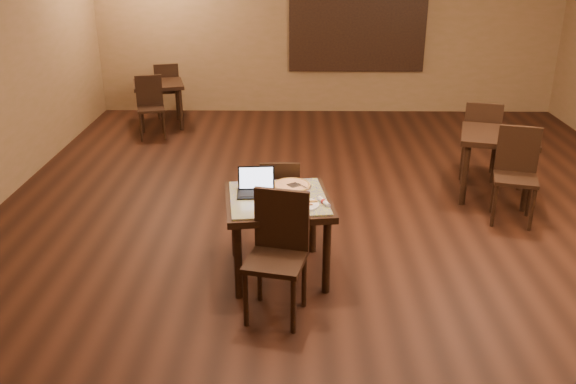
{
  "coord_description": "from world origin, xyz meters",
  "views": [
    {
      "loc": [
        -0.53,
        -5.74,
        2.87
      ],
      "look_at": [
        -0.6,
        -0.88,
        0.85
      ],
      "focal_mm": 38.0,
      "sensor_mm": 36.0,
      "label": 1
    }
  ],
  "objects_px": {
    "other_table_a_chair_near": "(516,169)",
    "other_table_b_chair_far": "(167,87)",
    "pizza_pan": "(292,187)",
    "other_table_a": "(498,145)",
    "other_table_b": "(159,90)",
    "tiled_table": "(278,208)",
    "laptop": "(256,186)",
    "other_table_b_chair_near": "(150,103)",
    "chair_main_far": "(280,197)",
    "other_table_a_chair_far": "(481,136)",
    "chair_main_near": "(278,247)"
  },
  "relations": [
    {
      "from": "pizza_pan",
      "to": "chair_main_far",
      "type": "bearing_deg",
      "value": 107.32
    },
    {
      "from": "other_table_b",
      "to": "other_table_b_chair_far",
      "type": "xyz_separation_m",
      "value": [
        0.02,
        0.55,
        -0.07
      ]
    },
    {
      "from": "chair_main_near",
      "to": "other_table_b",
      "type": "bearing_deg",
      "value": 124.49
    },
    {
      "from": "other_table_a_chair_far",
      "to": "other_table_b_chair_far",
      "type": "relative_size",
      "value": 1.09
    },
    {
      "from": "laptop",
      "to": "other_table_a",
      "type": "bearing_deg",
      "value": 28.52
    },
    {
      "from": "other_table_a_chair_near",
      "to": "other_table_b_chair_far",
      "type": "xyz_separation_m",
      "value": [
        -4.6,
        4.09,
        -0.05
      ]
    },
    {
      "from": "other_table_b_chair_far",
      "to": "other_table_b_chair_near",
      "type": "bearing_deg",
      "value": 73.05
    },
    {
      "from": "tiled_table",
      "to": "other_table_a_chair_near",
      "type": "distance_m",
      "value": 2.83
    },
    {
      "from": "other_table_a",
      "to": "other_table_b",
      "type": "relative_size",
      "value": 1.09
    },
    {
      "from": "pizza_pan",
      "to": "other_table_b_chair_far",
      "type": "distance_m",
      "value": 5.56
    },
    {
      "from": "other_table_a_chair_near",
      "to": "other_table_b_chair_near",
      "type": "distance_m",
      "value": 5.53
    },
    {
      "from": "pizza_pan",
      "to": "other_table_a_chair_near",
      "type": "distance_m",
      "value": 2.63
    },
    {
      "from": "other_table_a",
      "to": "other_table_b",
      "type": "bearing_deg",
      "value": 162.49
    },
    {
      "from": "chair_main_near",
      "to": "pizza_pan",
      "type": "bearing_deg",
      "value": 96.52
    },
    {
      "from": "other_table_b_chair_near",
      "to": "pizza_pan",
      "type": "bearing_deg",
      "value": -75.65
    },
    {
      "from": "tiled_table",
      "to": "other_table_a_chair_far",
      "type": "xyz_separation_m",
      "value": [
        2.49,
        2.45,
        -0.08
      ]
    },
    {
      "from": "tiled_table",
      "to": "other_table_b",
      "type": "bearing_deg",
      "value": 106.04
    },
    {
      "from": "chair_main_near",
      "to": "other_table_b",
      "type": "height_order",
      "value": "chair_main_near"
    },
    {
      "from": "tiled_table",
      "to": "other_table_a_chair_far",
      "type": "bearing_deg",
      "value": 37.04
    },
    {
      "from": "other_table_b",
      "to": "other_table_b_chair_near",
      "type": "xyz_separation_m",
      "value": [
        -0.02,
        -0.55,
        -0.07
      ]
    },
    {
      "from": "other_table_b_chair_near",
      "to": "other_table_a",
      "type": "bearing_deg",
      "value": -42.11
    },
    {
      "from": "other_table_a_chair_far",
      "to": "chair_main_near",
      "type": "bearing_deg",
      "value": 66.18
    },
    {
      "from": "other_table_b_chair_near",
      "to": "other_table_b_chair_far",
      "type": "relative_size",
      "value": 1.0
    },
    {
      "from": "other_table_a_chair_near",
      "to": "other_table_b",
      "type": "height_order",
      "value": "other_table_a_chair_near"
    },
    {
      "from": "other_table_a",
      "to": "other_table_b_chair_near",
      "type": "relative_size",
      "value": 1.1
    },
    {
      "from": "chair_main_near",
      "to": "laptop",
      "type": "xyz_separation_m",
      "value": [
        -0.22,
        0.71,
        0.23
      ]
    },
    {
      "from": "chair_main_near",
      "to": "other_table_b_chair_near",
      "type": "height_order",
      "value": "chair_main_near"
    },
    {
      "from": "laptop",
      "to": "other_table_a",
      "type": "relative_size",
      "value": 0.33
    },
    {
      "from": "chair_main_far",
      "to": "pizza_pan",
      "type": "bearing_deg",
      "value": 106.52
    },
    {
      "from": "chair_main_near",
      "to": "other_table_a_chair_near",
      "type": "distance_m",
      "value": 3.13
    },
    {
      "from": "tiled_table",
      "to": "other_table_b_chair_far",
      "type": "xyz_separation_m",
      "value": [
        -2.07,
        5.34,
        -0.13
      ]
    },
    {
      "from": "pizza_pan",
      "to": "other_table_a",
      "type": "height_order",
      "value": "other_table_a"
    },
    {
      "from": "laptop",
      "to": "other_table_a_chair_far",
      "type": "height_order",
      "value": "other_table_a_chair_far"
    },
    {
      "from": "chair_main_far",
      "to": "other_table_a",
      "type": "xyz_separation_m",
      "value": [
        2.51,
        1.23,
        0.15
      ]
    },
    {
      "from": "other_table_a",
      "to": "other_table_b_chair_near",
      "type": "height_order",
      "value": "other_table_b_chair_near"
    },
    {
      "from": "pizza_pan",
      "to": "other_table_a",
      "type": "bearing_deg",
      "value": 33.94
    },
    {
      "from": "tiled_table",
      "to": "other_table_a_chair_far",
      "type": "height_order",
      "value": "other_table_a_chair_far"
    },
    {
      "from": "chair_main_far",
      "to": "other_table_a_chair_near",
      "type": "height_order",
      "value": "other_table_a_chair_near"
    },
    {
      "from": "other_table_a_chair_near",
      "to": "chair_main_near",
      "type": "bearing_deg",
      "value": -128.43
    },
    {
      "from": "other_table_a_chair_far",
      "to": "other_table_a_chair_near",
      "type": "bearing_deg",
      "value": 107.31
    },
    {
      "from": "laptop",
      "to": "other_table_b_chair_far",
      "type": "height_order",
      "value": "laptop"
    },
    {
      "from": "other_table_b",
      "to": "other_table_a",
      "type": "bearing_deg",
      "value": -47.35
    },
    {
      "from": "other_table_a_chair_near",
      "to": "other_table_a_chair_far",
      "type": "distance_m",
      "value": 1.2
    },
    {
      "from": "tiled_table",
      "to": "other_table_b",
      "type": "xyz_separation_m",
      "value": [
        -2.09,
        4.79,
        -0.06
      ]
    },
    {
      "from": "other_table_b_chair_far",
      "to": "other_table_a_chair_near",
      "type": "bearing_deg",
      "value": 123.62
    },
    {
      "from": "chair_main_near",
      "to": "other_table_a_chair_far",
      "type": "bearing_deg",
      "value": 64.28
    },
    {
      "from": "pizza_pan",
      "to": "other_table_a_chair_far",
      "type": "height_order",
      "value": "other_table_a_chair_far"
    },
    {
      "from": "other_table_a",
      "to": "other_table_a_chair_near",
      "type": "bearing_deg",
      "value": -72.69
    },
    {
      "from": "chair_main_near",
      "to": "other_table_b_chair_far",
      "type": "xyz_separation_m",
      "value": [
        -2.09,
        5.95,
        -0.06
      ]
    },
    {
      "from": "tiled_table",
      "to": "other_table_a",
      "type": "distance_m",
      "value": 3.12
    }
  ]
}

